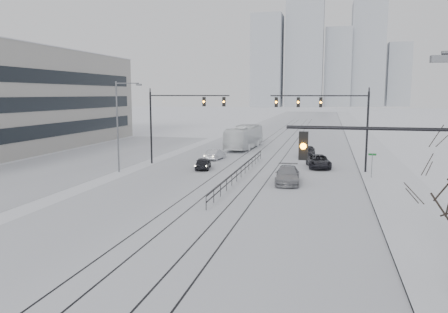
% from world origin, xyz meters
% --- Properties ---
extents(road, '(22.00, 260.00, 0.02)m').
position_xyz_m(road, '(0.00, 60.00, 0.01)').
color(road, silver).
rests_on(road, ground).
extents(sidewalk_east, '(5.00, 260.00, 0.16)m').
position_xyz_m(sidewalk_east, '(13.50, 60.00, 0.08)').
color(sidewalk_east, silver).
rests_on(sidewalk_east, ground).
extents(curb, '(0.10, 260.00, 0.12)m').
position_xyz_m(curb, '(11.05, 60.00, 0.06)').
color(curb, gray).
rests_on(curb, ground).
extents(parking_strip, '(14.00, 60.00, 0.03)m').
position_xyz_m(parking_strip, '(-20.00, 35.00, 0.01)').
color(parking_strip, silver).
rests_on(parking_strip, ground).
extents(tram_rails, '(5.30, 180.00, 0.01)m').
position_xyz_m(tram_rails, '(-0.00, 40.00, 0.02)').
color(tram_rails, black).
rests_on(tram_rails, ground).
extents(skyline, '(96.00, 48.00, 72.00)m').
position_xyz_m(skyline, '(5.02, 273.63, 30.65)').
color(skyline, '#9AA0A9').
rests_on(skyline, ground).
extents(traffic_mast_near, '(6.10, 0.37, 7.00)m').
position_xyz_m(traffic_mast_near, '(10.79, 6.00, 4.56)').
color(traffic_mast_near, black).
rests_on(traffic_mast_near, ground).
extents(traffic_mast_ne, '(9.60, 0.37, 8.00)m').
position_xyz_m(traffic_mast_ne, '(8.15, 34.99, 5.76)').
color(traffic_mast_ne, black).
rests_on(traffic_mast_ne, ground).
extents(traffic_mast_nw, '(9.10, 0.37, 8.00)m').
position_xyz_m(traffic_mast_nw, '(-8.52, 36.00, 5.57)').
color(traffic_mast_nw, black).
rests_on(traffic_mast_nw, ground).
extents(street_light_west, '(2.73, 0.25, 9.00)m').
position_xyz_m(street_light_west, '(-12.20, 30.00, 5.21)').
color(street_light_west, '#595B60').
rests_on(street_light_west, ground).
extents(median_fence, '(0.06, 24.00, 1.00)m').
position_xyz_m(median_fence, '(0.00, 30.00, 0.53)').
color(median_fence, black).
rests_on(median_fence, ground).
extents(street_sign, '(0.70, 0.06, 2.40)m').
position_xyz_m(street_sign, '(11.80, 32.00, 1.61)').
color(street_sign, '#595B60').
rests_on(street_sign, ground).
extents(sedan_sb_inner, '(2.09, 3.85, 1.24)m').
position_xyz_m(sedan_sb_inner, '(-4.74, 33.50, 0.62)').
color(sedan_sb_inner, black).
rests_on(sedan_sb_inner, ground).
extents(sedan_sb_outer, '(1.79, 3.90, 1.24)m').
position_xyz_m(sedan_sb_outer, '(-5.19, 40.34, 0.62)').
color(sedan_sb_outer, '#B6B8BE').
rests_on(sedan_sb_outer, ground).
extents(sedan_nb_front, '(2.97, 5.17, 1.36)m').
position_xyz_m(sedan_nb_front, '(6.91, 37.26, 0.68)').
color(sedan_nb_front, black).
rests_on(sedan_nb_front, ground).
extents(sedan_nb_right, '(2.42, 5.22, 1.48)m').
position_xyz_m(sedan_nb_right, '(4.48, 28.26, 0.74)').
color(sedan_nb_right, gray).
rests_on(sedan_nb_right, ground).
extents(sedan_nb_far, '(2.06, 4.22, 1.39)m').
position_xyz_m(sedan_nb_far, '(5.31, 45.41, 0.69)').
color(sedan_nb_far, black).
rests_on(sedan_nb_far, ground).
extents(box_truck, '(3.59, 11.88, 3.26)m').
position_xyz_m(box_truck, '(-3.87, 51.64, 1.63)').
color(box_truck, white).
rests_on(box_truck, ground).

